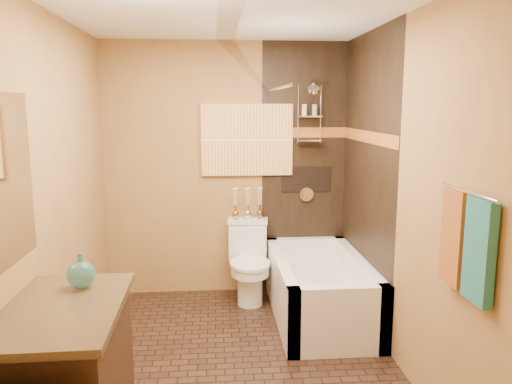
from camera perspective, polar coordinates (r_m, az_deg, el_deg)
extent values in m
plane|color=black|center=(3.91, -2.55, -18.93)|extent=(3.00, 3.00, 0.00)
cube|color=#AA7C41|center=(3.65, -21.91, -0.84)|extent=(0.02, 3.00, 2.50)
cube|color=#AA7C41|center=(3.73, 16.07, -0.29)|extent=(0.02, 3.00, 2.50)
cube|color=#AA7C41|center=(4.97, -3.35, 2.51)|extent=(2.40, 0.02, 2.50)
cube|color=#AA7C41|center=(2.03, -1.10, -8.21)|extent=(2.40, 0.02, 2.50)
plane|color=silver|center=(3.48, -2.88, 20.06)|extent=(3.00, 3.00, 0.00)
cube|color=black|center=(5.04, 5.51, 2.58)|extent=(0.85, 0.01, 2.50)
cube|color=black|center=(4.42, 12.49, 1.39)|extent=(0.01, 1.50, 2.50)
cube|color=#92471A|center=(4.99, 5.60, 6.78)|extent=(0.85, 0.01, 0.10)
cube|color=#92471A|center=(4.38, 12.55, 6.18)|extent=(0.01, 1.50, 0.10)
cube|color=black|center=(5.05, 5.78, 1.45)|extent=(0.50, 0.01, 0.25)
cylinder|color=silver|center=(4.87, 6.26, 12.11)|extent=(0.02, 0.26, 0.02)
cylinder|color=silver|center=(4.72, 6.61, 11.57)|extent=(0.11, 0.11, 0.09)
cylinder|color=silver|center=(5.05, 5.79, -0.27)|extent=(0.14, 0.02, 0.14)
cylinder|color=silver|center=(4.21, 2.38, 11.71)|extent=(0.03, 1.55, 0.03)
cylinder|color=silver|center=(2.73, 23.07, -0.01)|extent=(0.02, 0.55, 0.02)
cube|color=#217064|center=(2.68, 24.16, -6.18)|extent=(0.05, 0.22, 0.52)
cube|color=#93531A|center=(2.90, 21.70, -4.83)|extent=(0.05, 0.22, 0.52)
cube|color=gold|center=(4.92, -1.04, 5.97)|extent=(0.90, 0.04, 0.70)
cube|color=white|center=(3.94, 9.48, -14.37)|extent=(0.80, 0.10, 0.55)
cube|color=white|center=(5.22, 5.68, -8.16)|extent=(0.80, 0.10, 0.55)
cube|color=white|center=(4.51, 2.86, -11.04)|extent=(0.10, 1.50, 0.55)
cube|color=white|center=(4.65, 11.59, -10.58)|extent=(0.10, 1.50, 0.55)
cube|color=white|center=(4.60, 7.27, -12.00)|extent=(0.64, 1.34, 0.35)
cube|color=white|center=(5.01, -0.94, -5.61)|extent=(0.39, 0.20, 0.37)
cube|color=white|center=(4.96, -0.95, -3.31)|extent=(0.41, 0.23, 0.04)
cylinder|color=white|center=(4.84, -0.69, -10.67)|extent=(0.24, 0.24, 0.37)
cylinder|color=white|center=(4.78, -0.69, -8.80)|extent=(0.36, 0.36, 0.10)
cylinder|color=white|center=(4.77, -0.69, -8.19)|extent=(0.38, 0.38, 0.03)
cube|color=black|center=(2.80, -21.41, -12.45)|extent=(0.62, 1.00, 0.04)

